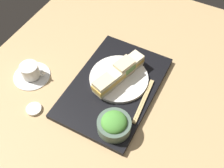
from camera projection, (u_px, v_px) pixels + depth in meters
The scene contains 11 objects.
ground_plane at pixel (102, 91), 105.38cm from camera, with size 140.00×100.00×3.00cm, color tan.
serving_tray at pixel (114, 87), 103.52cm from camera, with size 45.86×30.33×2.03cm, color black.
sandwich_plate at pixel (119, 78), 103.90cm from camera, with size 22.66×22.66×1.29cm, color white.
sandwich_nearmost at pixel (104, 85), 97.69cm from camera, with size 9.01×7.21×5.40cm.
sandwich_inner_near at pixel (114, 77), 100.20cm from camera, with size 8.82×7.17×4.99cm.
sandwich_inner_far at pixel (124, 68), 102.03cm from camera, with size 8.77×7.14×6.31cm.
sandwich_farmost at pixel (133, 62), 105.03cm from camera, with size 8.59×7.03×4.68cm.
salad_bowl at pixel (114, 124), 89.33cm from camera, with size 11.47×11.47×6.85cm.
chopsticks_pair at pixel (143, 101), 98.10cm from camera, with size 20.15×2.97×0.70cm.
coffee_cup at pixel (31, 72), 105.89cm from camera, with size 14.58×14.58×6.29cm.
small_sauce_dish at pixel (34, 109), 98.19cm from camera, with size 5.65×5.65×1.04cm, color silver.
Camera 1 is at (-51.73, -31.91, 84.72)cm, focal length 43.37 mm.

